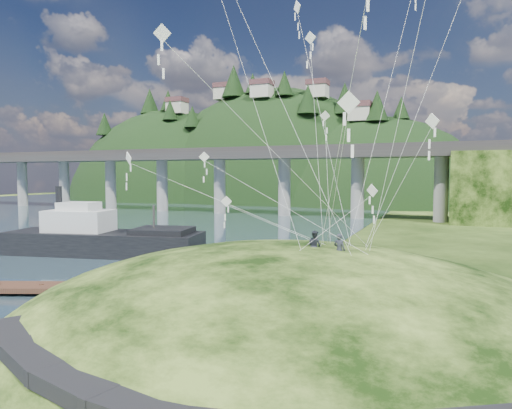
% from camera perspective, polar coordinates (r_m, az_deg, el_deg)
% --- Properties ---
extents(ground, '(320.00, 320.00, 0.00)m').
position_cam_1_polar(ground, '(28.42, -12.66, -14.78)').
color(ground, black).
rests_on(ground, ground).
extents(grass_hill, '(36.00, 32.00, 13.00)m').
position_cam_1_polar(grass_hill, '(27.21, 4.74, -18.95)').
color(grass_hill, black).
rests_on(grass_hill, ground).
extents(footpath, '(22.29, 5.84, 0.83)m').
position_cam_1_polar(footpath, '(16.25, -11.25, -21.58)').
color(footpath, black).
rests_on(footpath, ground).
extents(bridge, '(160.00, 11.00, 15.00)m').
position_cam_1_polar(bridge, '(101.15, -1.76, 4.25)').
color(bridge, '#2D2B2B').
rests_on(bridge, ground).
extents(far_ridge, '(153.00, 70.00, 94.50)m').
position_cam_1_polar(far_ridge, '(156.63, 0.53, -2.16)').
color(far_ridge, black).
rests_on(far_ridge, ground).
extents(work_barge, '(22.59, 10.35, 7.64)m').
position_cam_1_polar(work_barge, '(53.84, -18.83, -3.95)').
color(work_barge, black).
rests_on(work_barge, ground).
extents(wooden_dock, '(15.04, 7.93, 1.09)m').
position_cam_1_polar(wooden_dock, '(37.20, -20.66, -9.69)').
color(wooden_dock, '#3A2117').
rests_on(wooden_dock, ground).
extents(kite_flyers, '(2.43, 1.34, 1.80)m').
position_cam_1_polar(kite_flyers, '(25.56, 8.37, -3.35)').
color(kite_flyers, '#282A35').
rests_on(kite_flyers, ground).
extents(kite_swarm, '(19.15, 16.33, 22.06)m').
position_cam_1_polar(kite_swarm, '(27.67, 5.91, 18.42)').
color(kite_swarm, white).
rests_on(kite_swarm, ground).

